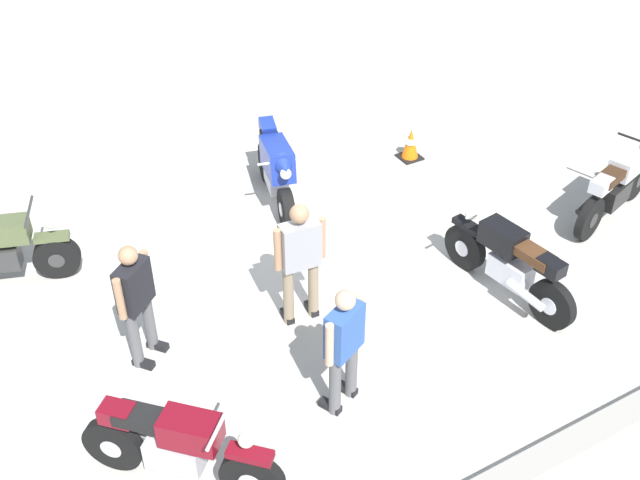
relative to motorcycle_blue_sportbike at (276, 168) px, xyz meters
The scene contains 10 objects.
ground_plane 1.20m from the motorcycle_blue_sportbike, 82.18° to the left, with size 40.00×40.00×0.00m, color #B7B2A8.
curb_edge 5.66m from the motorcycle_blue_sportbike, 88.56° to the left, with size 14.00×0.30×0.15m, color #9C978F.
motorcycle_blue_sportbike is the anchor object (origin of this frame).
motorcycle_black_cruiser 3.72m from the motorcycle_blue_sportbike, 114.69° to the left, with size 0.70×2.09×1.09m.
motorcycle_maroon_cruiser 5.06m from the motorcycle_blue_sportbike, 52.32° to the left, with size 1.56×1.57×1.09m.
motorcycle_silver_cruiser 4.93m from the motorcycle_blue_sportbike, 145.64° to the left, with size 2.04×0.84×1.09m.
person_in_black_shirt 3.57m from the motorcycle_blue_sportbike, 37.29° to the left, with size 0.55×0.51×1.59m.
person_in_gray_shirt 2.67m from the motorcycle_blue_sportbike, 69.32° to the left, with size 0.66×0.34×1.68m.
person_in_blue_shirt 4.10m from the motorcycle_blue_sportbike, 72.96° to the left, with size 0.60×0.45×1.59m.
traffic_cone 2.52m from the motorcycle_blue_sportbike, behind, with size 0.36×0.36×0.53m.
Camera 1 is at (4.08, 7.70, 6.43)m, focal length 42.81 mm.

